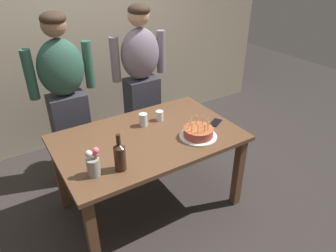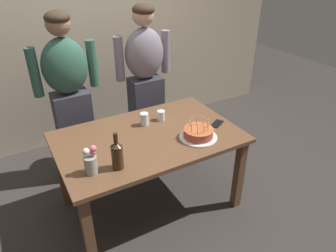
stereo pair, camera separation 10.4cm
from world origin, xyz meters
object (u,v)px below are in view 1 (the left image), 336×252
water_glass_far (160,116)px  person_man_bearded (67,99)px  wine_bottle (120,156)px  cell_phone (216,122)px  person_woman_cardigan (141,83)px  flower_vase (93,164)px  water_glass_near (143,120)px  birthday_cake (198,133)px

water_glass_far → person_man_bearded: bearing=137.6°
water_glass_far → wine_bottle: (-0.60, -0.48, 0.07)m
cell_phone → person_woman_cardigan: bearing=77.3°
flower_vase → person_woman_cardigan: size_ratio=0.13×
water_glass_far → flower_vase: flower_vase is taller
water_glass_near → person_woman_cardigan: person_woman_cardigan is taller
water_glass_near → person_man_bearded: (-0.48, 0.60, 0.08)m
water_glass_far → cell_phone: size_ratio=0.62×
birthday_cake → cell_phone: (0.28, 0.11, -0.04)m
birthday_cake → water_glass_far: birthday_cake is taller
water_glass_far → wine_bottle: wine_bottle is taller
person_man_bearded → flower_vase: bearing=82.9°
water_glass_far → wine_bottle: 0.77m
birthday_cake → flower_vase: bearing=-178.9°
wine_bottle → person_woman_cardigan: 1.30m
birthday_cake → water_glass_far: 0.44m
water_glass_near → flower_vase: bearing=-144.8°
person_woman_cardigan → water_glass_far: bearing=77.1°
flower_vase → person_woman_cardigan: bearing=48.5°
water_glass_near → person_man_bearded: 0.78m
person_man_bearded → person_woman_cardigan: same height
birthday_cake → water_glass_near: bearing=125.0°
water_glass_far → person_man_bearded: size_ratio=0.05×
water_glass_far → birthday_cake: bearing=-74.2°
water_glass_near → flower_vase: (-0.61, -0.43, 0.04)m
birthday_cake → wine_bottle: bearing=-175.5°
person_woman_cardigan → person_man_bearded: bearing=0.0°
flower_vase → person_woman_cardigan: (0.92, 1.03, 0.04)m
birthday_cake → water_glass_near: 0.50m
water_glass_near → cell_phone: water_glass_near is taller
birthday_cake → water_glass_near: size_ratio=2.76×
flower_vase → person_woman_cardigan: 1.38m
wine_bottle → person_man_bearded: 1.08m
person_man_bearded → water_glass_near: bearing=128.6°
water_glass_near → cell_phone: (0.57, -0.30, -0.05)m
cell_phone → birthday_cake: bearing=172.8°
person_man_bearded → cell_phone: bearing=139.1°
flower_vase → cell_phone: bearing=6.1°
cell_phone → wine_bottle: bearing=160.8°
water_glass_near → water_glass_far: 0.17m
cell_phone → flower_vase: 1.19m
cell_phone → flower_vase: size_ratio=0.68×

